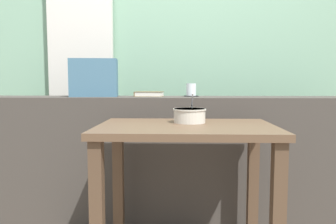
% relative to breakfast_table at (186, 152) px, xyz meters
% --- Properties ---
extents(outdoor_backdrop, '(4.80, 0.08, 2.80)m').
position_rel_breakfast_table_xyz_m(outdoor_backdrop, '(-0.06, 1.28, 0.81)').
color(outdoor_backdrop, '#84B293').
rests_on(outdoor_backdrop, ground).
extents(curtain_left_panel, '(0.56, 0.06, 2.50)m').
position_rel_breakfast_table_xyz_m(curtain_left_panel, '(-0.90, 1.18, 0.66)').
color(curtain_left_panel, silver).
rests_on(curtain_left_panel, ground).
extents(dark_console_ledge, '(2.80, 0.35, 0.86)m').
position_rel_breakfast_table_xyz_m(dark_console_ledge, '(-0.06, 0.58, -0.16)').
color(dark_console_ledge, '#423D38').
rests_on(dark_console_ledge, ground).
extents(breakfast_table, '(0.91, 0.61, 0.74)m').
position_rel_breakfast_table_xyz_m(breakfast_table, '(0.00, 0.00, 0.00)').
color(breakfast_table, brown).
rests_on(breakfast_table, ground).
extents(coaster_square, '(0.10, 0.10, 0.00)m').
position_rel_breakfast_table_xyz_m(coaster_square, '(0.05, 0.64, 0.27)').
color(coaster_square, black).
rests_on(coaster_square, dark_console_ledge).
extents(juice_glass, '(0.07, 0.07, 0.09)m').
position_rel_breakfast_table_xyz_m(juice_glass, '(0.05, 0.64, 0.31)').
color(juice_glass, white).
rests_on(juice_glass, coaster_square).
extents(closed_book, '(0.20, 0.17, 0.03)m').
position_rel_breakfast_table_xyz_m(closed_book, '(-0.25, 0.62, 0.28)').
color(closed_book, brown).
rests_on(closed_book, dark_console_ledge).
extents(throw_pillow, '(0.33, 0.17, 0.26)m').
position_rel_breakfast_table_xyz_m(throw_pillow, '(-0.63, 0.58, 0.39)').
color(throw_pillow, '#426B84').
rests_on(throw_pillow, dark_console_ledge).
extents(soup_bowl, '(0.18, 0.18, 0.16)m').
position_rel_breakfast_table_xyz_m(soup_bowl, '(0.02, 0.10, 0.18)').
color(soup_bowl, beige).
rests_on(soup_bowl, breakfast_table).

